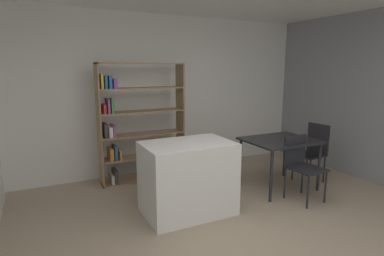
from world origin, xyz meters
name	(u,v)px	position (x,y,z in m)	size (l,w,h in m)	color
ground_plane	(240,243)	(0.00, 0.00, 0.00)	(8.41, 8.41, 0.00)	tan
back_partition	(152,95)	(0.00, 2.76, 1.38)	(6.12, 0.06, 2.76)	white
kitchen_island	(188,178)	(-0.18, 0.92, 0.47)	(1.12, 0.75, 0.93)	white
open_bookshelf	(133,124)	(-0.46, 2.37, 0.96)	(1.40, 0.33, 1.94)	#997551
dining_table	(280,145)	(1.46, 1.07, 0.69)	(1.04, 0.86, 0.78)	#232328
dining_chair_window_side	(314,148)	(2.20, 1.07, 0.56)	(0.43, 0.43, 0.95)	#232328
dining_chair_near	(301,162)	(1.45, 0.62, 0.55)	(0.46, 0.49, 0.91)	#232328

